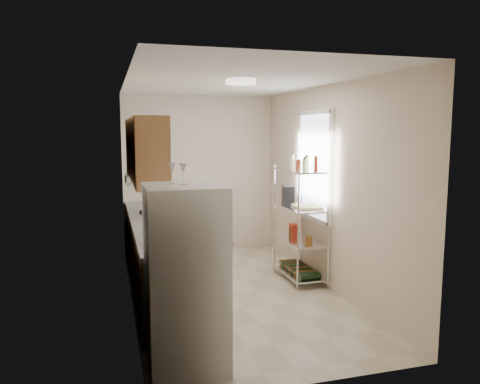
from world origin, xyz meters
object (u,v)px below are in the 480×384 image
at_px(cutting_board, 307,207).
at_px(rice_cooker, 154,212).
at_px(frying_pan_large, 149,212).
at_px(refrigerator, 186,278).
at_px(espresso_machine, 288,194).

bearing_deg(cutting_board, rice_cooker, 171.29).
bearing_deg(frying_pan_large, refrigerator, -96.22).
height_order(refrigerator, cutting_board, refrigerator).
distance_m(rice_cooker, cutting_board, 2.00).
relative_size(frying_pan_large, cutting_board, 0.66).
bearing_deg(frying_pan_large, cutting_board, -29.02).
distance_m(frying_pan_large, espresso_machine, 1.94).
relative_size(refrigerator, frying_pan_large, 5.87).
bearing_deg(rice_cooker, refrigerator, -88.59).
bearing_deg(refrigerator, cutting_board, 43.67).
bearing_deg(frying_pan_large, espresso_machine, -18.08).
bearing_deg(refrigerator, espresso_machine, 51.19).
height_order(cutting_board, espresso_machine, espresso_machine).
bearing_deg(espresso_machine, rice_cooker, -163.88).
height_order(refrigerator, rice_cooker, refrigerator).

